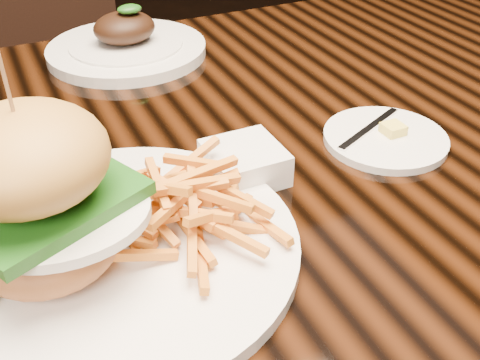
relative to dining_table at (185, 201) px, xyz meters
name	(u,v)px	position (x,y,z in m)	size (l,w,h in m)	color
dining_table	(185,201)	(0.00, 0.00, 0.00)	(1.60, 0.90, 0.75)	black
burger_plate	(100,213)	(-0.13, -0.15, 0.13)	(0.34, 0.34, 0.22)	white
side_saucer	(385,138)	(0.24, -0.09, 0.08)	(0.16, 0.16, 0.02)	white
ramekin	(244,163)	(0.05, -0.08, 0.10)	(0.08, 0.08, 0.04)	white
far_dish	(127,46)	(0.02, 0.32, 0.09)	(0.26, 0.26, 0.09)	white
chair_far	(43,61)	(-0.06, 0.89, -0.13)	(0.47, 0.47, 0.95)	black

